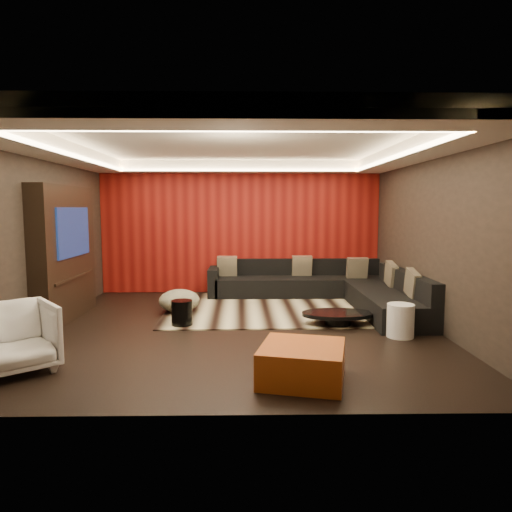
{
  "coord_description": "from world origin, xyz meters",
  "views": [
    {
      "loc": [
        0.17,
        -6.9,
        1.84
      ],
      "look_at": [
        0.3,
        0.6,
        1.05
      ],
      "focal_mm": 32.0,
      "sensor_mm": 36.0,
      "label": 1
    }
  ],
  "objects_px": {
    "drum_stool": "(182,313)",
    "armchair": "(13,338)",
    "coffee_table": "(338,318)",
    "white_side_table": "(400,321)",
    "orange_ottoman": "(302,363)",
    "sectional_sofa": "(328,289)"
  },
  "relations": [
    {
      "from": "drum_stool",
      "to": "armchair",
      "type": "bearing_deg",
      "value": -129.04
    },
    {
      "from": "coffee_table",
      "to": "armchair",
      "type": "xyz_separation_m",
      "value": [
        -4.04,
        -1.97,
        0.27
      ]
    },
    {
      "from": "drum_stool",
      "to": "white_side_table",
      "type": "distance_m",
      "value": 3.28
    },
    {
      "from": "coffee_table",
      "to": "white_side_table",
      "type": "height_order",
      "value": "white_side_table"
    },
    {
      "from": "drum_stool",
      "to": "orange_ottoman",
      "type": "distance_m",
      "value": 2.81
    },
    {
      "from": "white_side_table",
      "to": "orange_ottoman",
      "type": "height_order",
      "value": "white_side_table"
    },
    {
      "from": "coffee_table",
      "to": "drum_stool",
      "type": "height_order",
      "value": "drum_stool"
    },
    {
      "from": "white_side_table",
      "to": "armchair",
      "type": "xyz_separation_m",
      "value": [
        -4.81,
        -1.31,
        0.15
      ]
    },
    {
      "from": "coffee_table",
      "to": "white_side_table",
      "type": "xyz_separation_m",
      "value": [
        0.77,
        -0.66,
        0.12
      ]
    },
    {
      "from": "sectional_sofa",
      "to": "drum_stool",
      "type": "bearing_deg",
      "value": -145.95
    },
    {
      "from": "orange_ottoman",
      "to": "sectional_sofa",
      "type": "distance_m",
      "value": 4.17
    },
    {
      "from": "drum_stool",
      "to": "white_side_table",
      "type": "height_order",
      "value": "white_side_table"
    },
    {
      "from": "coffee_table",
      "to": "orange_ottoman",
      "type": "distance_m",
      "value": 2.44
    },
    {
      "from": "orange_ottoman",
      "to": "drum_stool",
      "type": "bearing_deg",
      "value": 125.13
    },
    {
      "from": "drum_stool",
      "to": "white_side_table",
      "type": "xyz_separation_m",
      "value": [
        3.21,
        -0.66,
        0.02
      ]
    },
    {
      "from": "sectional_sofa",
      "to": "white_side_table",
      "type": "bearing_deg",
      "value": -75.8
    },
    {
      "from": "coffee_table",
      "to": "armchair",
      "type": "distance_m",
      "value": 4.51
    },
    {
      "from": "drum_stool",
      "to": "white_side_table",
      "type": "relative_size",
      "value": 0.81
    },
    {
      "from": "coffee_table",
      "to": "drum_stool",
      "type": "xyz_separation_m",
      "value": [
        -2.44,
        0.0,
        0.1
      ]
    },
    {
      "from": "drum_stool",
      "to": "orange_ottoman",
      "type": "xyz_separation_m",
      "value": [
        1.61,
        -2.29,
        -0.02
      ]
    },
    {
      "from": "orange_ottoman",
      "to": "coffee_table",
      "type": "bearing_deg",
      "value": 70.1
    },
    {
      "from": "drum_stool",
      "to": "sectional_sofa",
      "type": "height_order",
      "value": "sectional_sofa"
    }
  ]
}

